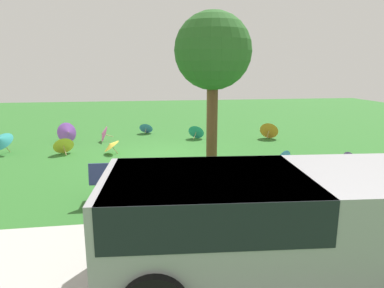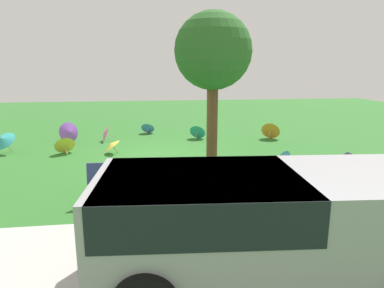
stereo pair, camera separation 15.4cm
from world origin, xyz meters
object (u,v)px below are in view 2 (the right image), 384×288
object	(u,v)px
parasol_orange_0	(271,130)
parasol_yellow_3	(182,167)
park_bench	(125,180)
parasol_purple_1	(355,164)
parasol_blue_1	(148,127)
parasol_teal_0	(198,131)
parasol_yellow_0	(111,145)
van_dark	(256,218)
parasol_pink_0	(105,133)
parasol_blue_0	(282,160)
parasol_yellow_1	(64,144)
shade_tree	(213,53)
parasol_purple_0	(69,132)
parasol_teal_1	(2,139)

from	to	relation	value
parasol_orange_0	parasol_yellow_3	xyz separation A→B (m)	(4.23, 4.75, -0.02)
park_bench	parasol_yellow_3	xyz separation A→B (m)	(-1.40, -1.27, -0.12)
parasol_orange_0	parasol_yellow_3	distance (m)	6.36
parasol_purple_1	parasol_blue_1	bearing A→B (deg)	-52.86
parasol_teal_0	parasol_yellow_0	bearing A→B (deg)	32.68
van_dark	parasol_pink_0	world-z (taller)	van_dark
parasol_blue_0	parasol_yellow_1	distance (m)	7.29
shade_tree	parasol_purple_1	size ratio (longest dim) A/B	5.93
van_dark	parasol_purple_0	world-z (taller)	van_dark
park_bench	van_dark	bearing A→B (deg)	120.85
van_dark	parasol_yellow_1	bearing A→B (deg)	-61.51
parasol_purple_0	parasol_purple_1	bearing A→B (deg)	146.31
parasol_yellow_3	parasol_yellow_0	bearing A→B (deg)	-55.39
parasol_yellow_0	parasol_purple_1	distance (m)	7.61
parasol_blue_0	parasol_yellow_0	size ratio (longest dim) A/B	1.02
parasol_blue_0	parasol_teal_0	distance (m)	5.13
parasol_yellow_1	parasol_purple_1	size ratio (longest dim) A/B	1.06
parasol_pink_0	parasol_blue_0	world-z (taller)	parasol_pink_0
van_dark	parasol_blue_0	size ratio (longest dim) A/B	7.38
van_dark	parasol_teal_1	size ratio (longest dim) A/B	4.59
parasol_pink_0	parasol_purple_1	world-z (taller)	parasol_purple_1
parasol_yellow_1	parasol_purple_1	xyz separation A→B (m)	(-8.34, 3.84, 0.05)
parasol_blue_1	parasol_yellow_3	bearing A→B (deg)	97.10
van_dark	shade_tree	world-z (taller)	shade_tree
parasol_pink_0	parasol_blue_0	distance (m)	7.30
parasol_orange_0	parasol_blue_1	xyz separation A→B (m)	(5.06, -1.94, -0.10)
shade_tree	parasol_blue_1	xyz separation A→B (m)	(1.96, -5.03, -3.07)
parasol_yellow_0	parasol_orange_0	world-z (taller)	parasol_orange_0
van_dark	parasol_yellow_0	distance (m)	8.04
parasol_pink_0	park_bench	bearing A→B (deg)	100.30
parasol_yellow_0	parasol_blue_1	world-z (taller)	parasol_yellow_0
parasol_yellow_3	van_dark	bearing A→B (deg)	96.68
van_dark	parasol_purple_1	xyz separation A→B (m)	(-4.08, -4.01, -0.54)
parasol_pink_0	parasol_purple_1	xyz separation A→B (m)	(-7.18, 5.66, 0.05)
parasol_yellow_3	parasol_blue_0	bearing A→B (deg)	-172.90
parasol_purple_0	van_dark	bearing A→B (deg)	114.71
parasol_yellow_0	parasol_purple_1	bearing A→B (deg)	152.11
shade_tree	parasol_teal_1	xyz separation A→B (m)	(6.92, -1.87, -2.83)
parasol_yellow_1	parasol_yellow_0	bearing A→B (deg)	170.23
shade_tree	parasol_pink_0	distance (m)	5.92
parasol_yellow_0	park_bench	bearing A→B (deg)	99.29
parasol_yellow_1	parasol_yellow_3	xyz separation A→B (m)	(-3.73, 3.34, 0.02)
park_bench	parasol_yellow_0	bearing A→B (deg)	-80.71
parasol_purple_0	parasol_purple_1	distance (m)	10.28
parasol_blue_0	parasol_yellow_1	xyz separation A→B (m)	(6.65, -2.98, 0.02)
parasol_blue_0	shade_tree	bearing A→B (deg)	-35.82
park_bench	parasol_pink_0	size ratio (longest dim) A/B	2.28
parasol_purple_0	parasol_yellow_3	distance (m)	6.53
parasol_yellow_0	parasol_orange_0	bearing A→B (deg)	-165.05
park_bench	parasol_purple_0	bearing A→B (deg)	-68.61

